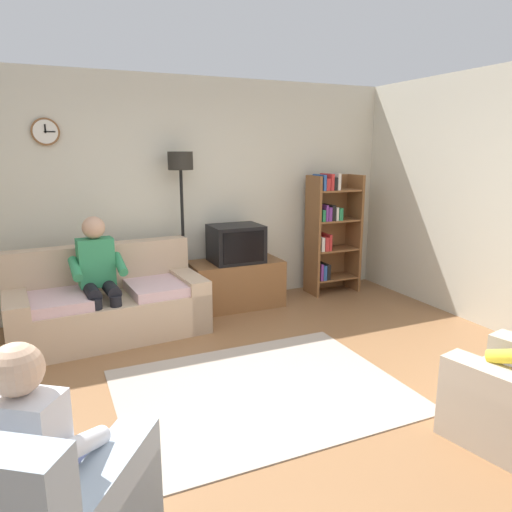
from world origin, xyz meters
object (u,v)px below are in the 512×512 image
object	(u,v)px
floor_lamp	(181,188)
person_in_left_armchair	(40,446)
person_on_couch	(99,273)
couch	(108,306)
tv_stand	(236,284)
tv	(236,244)
bookshelf	(329,230)

from	to	relation	value
floor_lamp	person_in_left_armchair	xyz separation A→B (m)	(-1.53, -3.17, -0.85)
person_on_couch	couch	bearing A→B (deg)	53.93
tv_stand	tv	world-z (taller)	tv
couch	person_in_left_armchair	size ratio (longest dim) A/B	1.75
person_on_couch	tv	bearing A→B (deg)	14.40
tv_stand	person_in_left_armchair	bearing A→B (deg)	-124.87
couch	tv	xyz separation A→B (m)	(1.53, 0.30, 0.47)
person_on_couch	tv_stand	bearing A→B (deg)	15.21
floor_lamp	person_on_couch	bearing A→B (deg)	-151.70
couch	person_in_left_armchair	xyz separation A→B (m)	(-0.61, -2.75, 0.29)
person_in_left_armchair	couch	bearing A→B (deg)	77.42
couch	bookshelf	bearing A→B (deg)	7.86
tv	couch	bearing A→B (deg)	-168.78
person_on_couch	person_in_left_armchair	distance (m)	2.69
couch	tv	distance (m)	1.63
couch	person_in_left_armchair	distance (m)	2.83
tv_stand	person_on_couch	size ratio (longest dim) A/B	0.89
tv_stand	person_on_couch	distance (m)	1.72
couch	bookshelf	distance (m)	2.97
couch	tv	bearing A→B (deg)	11.22
floor_lamp	person_in_left_armchair	world-z (taller)	floor_lamp
tv	person_on_couch	distance (m)	1.66
bookshelf	floor_lamp	world-z (taller)	floor_lamp
person_on_couch	person_in_left_armchair	bearing A→B (deg)	-101.43
bookshelf	floor_lamp	size ratio (longest dim) A/B	0.85
couch	floor_lamp	distance (m)	1.52
tv_stand	tv	distance (m)	0.50
floor_lamp	tv	bearing A→B (deg)	-11.39
tv	floor_lamp	bearing A→B (deg)	168.61
tv_stand	floor_lamp	bearing A→B (deg)	170.82
couch	tv_stand	bearing A→B (deg)	12.10
floor_lamp	person_on_couch	xyz separation A→B (m)	(-1.00, -0.54, -0.75)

